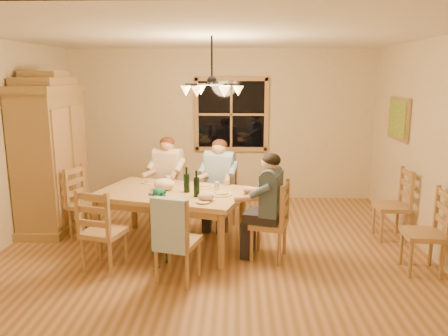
{
  "coord_description": "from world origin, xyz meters",
  "views": [
    {
      "loc": [
        0.32,
        -5.39,
        2.24
      ],
      "look_at": [
        0.14,
        0.1,
        1.07
      ],
      "focal_mm": 35.0,
      "sensor_mm": 36.0,
      "label": 1
    }
  ],
  "objects_px": {
    "armoire": "(51,157)",
    "chair_end_right": "(269,235)",
    "chair_near_left": "(104,244)",
    "chandelier": "(212,89)",
    "dining_table": "(172,198)",
    "adult_plaid_man": "(219,173)",
    "chair_spare_back": "(390,217)",
    "chair_end_left": "(88,215)",
    "wine_bottle_b": "(197,184)",
    "chair_spare_front": "(422,247)",
    "child": "(162,227)",
    "chair_far_right": "(219,208)",
    "chair_near_right": "(178,254)",
    "adult_slate_man": "(269,193)",
    "chair_far_left": "(168,203)",
    "adult_woman": "(168,169)",
    "wine_bottle_a": "(187,180)"
  },
  "relations": [
    {
      "from": "armoire",
      "to": "chair_end_right",
      "type": "distance_m",
      "value": 3.4
    },
    {
      "from": "chair_near_left",
      "to": "armoire",
      "type": "bearing_deg",
      "value": 144.98
    },
    {
      "from": "chandelier",
      "to": "dining_table",
      "type": "bearing_deg",
      "value": 171.26
    },
    {
      "from": "adult_plaid_man",
      "to": "chair_spare_back",
      "type": "distance_m",
      "value": 2.48
    },
    {
      "from": "chair_end_left",
      "to": "wine_bottle_b",
      "type": "relative_size",
      "value": 3.0
    },
    {
      "from": "chair_spare_front",
      "to": "armoire",
      "type": "bearing_deg",
      "value": 78.08
    },
    {
      "from": "dining_table",
      "to": "child",
      "type": "distance_m",
      "value": 0.62
    },
    {
      "from": "chair_far_right",
      "to": "chair_spare_front",
      "type": "bearing_deg",
      "value": 165.46
    },
    {
      "from": "chair_near_right",
      "to": "adult_slate_man",
      "type": "distance_m",
      "value": 1.33
    },
    {
      "from": "chair_far_left",
      "to": "chair_spare_front",
      "type": "height_order",
      "value": "same"
    },
    {
      "from": "armoire",
      "to": "chair_end_left",
      "type": "xyz_separation_m",
      "value": [
        0.63,
        -0.39,
        -0.75
      ]
    },
    {
      "from": "chair_end_left",
      "to": "adult_plaid_man",
      "type": "bearing_deg",
      "value": 117.98
    },
    {
      "from": "armoire",
      "to": "adult_woman",
      "type": "distance_m",
      "value": 1.7
    },
    {
      "from": "wine_bottle_b",
      "to": "adult_slate_man",
      "type": "bearing_deg",
      "value": -7.05
    },
    {
      "from": "chair_end_right",
      "to": "chair_spare_front",
      "type": "bearing_deg",
      "value": -84.08
    },
    {
      "from": "chair_far_left",
      "to": "wine_bottle_b",
      "type": "distance_m",
      "value": 1.48
    },
    {
      "from": "armoire",
      "to": "adult_plaid_man",
      "type": "relative_size",
      "value": 2.63
    },
    {
      "from": "adult_plaid_man",
      "to": "wine_bottle_b",
      "type": "relative_size",
      "value": 2.65
    },
    {
      "from": "chair_far_right",
      "to": "chair_near_left",
      "type": "height_order",
      "value": "same"
    },
    {
      "from": "chair_near_left",
      "to": "adult_plaid_man",
      "type": "xyz_separation_m",
      "value": [
        1.29,
        1.47,
        0.54
      ]
    },
    {
      "from": "child",
      "to": "chair_spare_back",
      "type": "bearing_deg",
      "value": -27.18
    },
    {
      "from": "chandelier",
      "to": "dining_table",
      "type": "distance_m",
      "value": 1.52
    },
    {
      "from": "armoire",
      "to": "chair_far_right",
      "type": "xyz_separation_m",
      "value": [
        2.47,
        -0.0,
        -0.75
      ]
    },
    {
      "from": "chair_near_left",
      "to": "chair_end_left",
      "type": "relative_size",
      "value": 1.0
    },
    {
      "from": "chair_spare_back",
      "to": "adult_slate_man",
      "type": "bearing_deg",
      "value": 113.82
    },
    {
      "from": "armoire",
      "to": "child",
      "type": "bearing_deg",
      "value": -36.0
    },
    {
      "from": "adult_slate_man",
      "to": "wine_bottle_b",
      "type": "distance_m",
      "value": 0.91
    },
    {
      "from": "dining_table",
      "to": "adult_plaid_man",
      "type": "xyz_separation_m",
      "value": [
        0.59,
        0.75,
        0.18
      ]
    },
    {
      "from": "adult_woman",
      "to": "chair_spare_front",
      "type": "relative_size",
      "value": 0.88
    },
    {
      "from": "chair_far_left",
      "to": "adult_woman",
      "type": "height_order",
      "value": "adult_woman"
    },
    {
      "from": "adult_plaid_man",
      "to": "adult_slate_man",
      "type": "height_order",
      "value": "same"
    },
    {
      "from": "chandelier",
      "to": "chair_near_left",
      "type": "xyz_separation_m",
      "value": [
        -1.23,
        -0.64,
        -1.77
      ]
    },
    {
      "from": "chair_far_right",
      "to": "adult_plaid_man",
      "type": "relative_size",
      "value": 1.13
    },
    {
      "from": "chandelier",
      "to": "chair_spare_front",
      "type": "xyz_separation_m",
      "value": [
        2.45,
        -0.59,
        -1.77
      ]
    },
    {
      "from": "chair_far_right",
      "to": "chair_near_right",
      "type": "xyz_separation_m",
      "value": [
        -0.39,
        -1.72,
        0.0
      ]
    },
    {
      "from": "dining_table",
      "to": "chair_near_left",
      "type": "bearing_deg",
      "value": -133.93
    },
    {
      "from": "chair_far_right",
      "to": "child",
      "type": "height_order",
      "value": "chair_far_right"
    },
    {
      "from": "armoire",
      "to": "chair_spare_back",
      "type": "distance_m",
      "value": 4.94
    },
    {
      "from": "wine_bottle_a",
      "to": "child",
      "type": "distance_m",
      "value": 0.74
    },
    {
      "from": "chair_spare_front",
      "to": "chair_far_left",
      "type": "bearing_deg",
      "value": 67.1
    },
    {
      "from": "chair_near_right",
      "to": "child",
      "type": "height_order",
      "value": "chair_near_right"
    },
    {
      "from": "chair_far_right",
      "to": "child",
      "type": "relative_size",
      "value": 1.04
    },
    {
      "from": "armoire",
      "to": "adult_slate_man",
      "type": "xyz_separation_m",
      "value": [
        3.13,
        -1.11,
        -0.22
      ]
    },
    {
      "from": "chair_far_left",
      "to": "adult_plaid_man",
      "type": "bearing_deg",
      "value": -180.0
    },
    {
      "from": "chair_spare_back",
      "to": "wine_bottle_b",
      "type": "bearing_deg",
      "value": 104.07
    },
    {
      "from": "chair_end_left",
      "to": "adult_slate_man",
      "type": "relative_size",
      "value": 1.13
    },
    {
      "from": "dining_table",
      "to": "adult_woman",
      "type": "bearing_deg",
      "value": 101.87
    },
    {
      "from": "adult_plaid_man",
      "to": "chair_spare_front",
      "type": "distance_m",
      "value": 2.84
    },
    {
      "from": "wine_bottle_b",
      "to": "chair_spare_front",
      "type": "relative_size",
      "value": 0.33
    },
    {
      "from": "wine_bottle_a",
      "to": "chair_end_left",
      "type": "bearing_deg",
      "value": 164.39
    }
  ]
}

